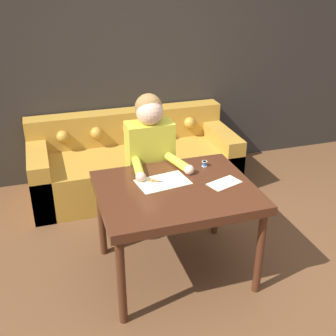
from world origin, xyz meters
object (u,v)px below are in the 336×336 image
at_px(dining_table, 176,197).
at_px(thread_spool, 204,164).
at_px(couch, 134,163).
at_px(scissors, 158,181).
at_px(person, 150,166).

xyz_separation_m(dining_table, thread_spool, (0.34, 0.28, 0.10)).
relative_size(couch, scissors, 10.31).
distance_m(person, thread_spool, 0.50).
bearing_deg(couch, person, -93.12).
xyz_separation_m(dining_table, person, (-0.04, 0.58, -0.00)).
bearing_deg(couch, scissors, -94.89).
bearing_deg(thread_spool, person, 140.27).
distance_m(dining_table, thread_spool, 0.45).
height_order(couch, person, person).
bearing_deg(scissors, couch, 85.11).
height_order(person, thread_spool, person).
relative_size(couch, thread_spool, 48.24).
xyz_separation_m(couch, thread_spool, (0.32, -1.21, 0.50)).
height_order(dining_table, person, person).
bearing_deg(couch, thread_spool, -75.11).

